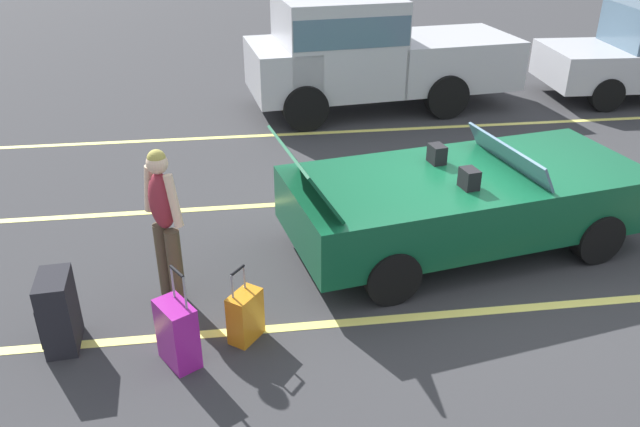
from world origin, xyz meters
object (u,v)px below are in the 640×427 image
suitcase_small_carryon (245,316)px  convertible_car (479,198)px  suitcase_medium_bright (177,334)px  suitcase_large_black (58,312)px  parked_pickup_truck_near (362,51)px  traveler_person (164,218)px

suitcase_small_carryon → convertible_car: bearing=65.4°
convertible_car → suitcase_medium_bright: convertible_car is taller
convertible_car → suitcase_small_carryon: (-2.79, -1.49, -0.34)m
suitcase_large_black → suitcase_small_carryon: (1.70, -0.13, -0.11)m
suitcase_large_black → parked_pickup_truck_near: parked_pickup_truck_near is taller
suitcase_large_black → traveler_person: bearing=-150.0°
convertible_car → suitcase_small_carryon: convertible_car is taller
convertible_car → traveler_person: 3.62m
suitcase_medium_bright → traveler_person: 1.23m
suitcase_medium_bright → suitcase_small_carryon: (0.60, 0.26, -0.06)m
suitcase_medium_bright → suitcase_small_carryon: bearing=172.0°
traveler_person → suitcase_large_black: bearing=175.3°
suitcase_large_black → traveler_person: traveler_person is taller
suitcase_medium_bright → suitcase_small_carryon: 0.66m
suitcase_medium_bright → parked_pickup_truck_near: bearing=-144.7°
traveler_person → parked_pickup_truck_near: parked_pickup_truck_near is taller
suitcase_small_carryon → parked_pickup_truck_near: (2.41, 6.77, 0.85)m
convertible_car → suitcase_small_carryon: size_ratio=5.88×
convertible_car → parked_pickup_truck_near: parked_pickup_truck_near is taller
suitcase_large_black → suitcase_small_carryon: size_ratio=0.98×
convertible_car → suitcase_medium_bright: bearing=-163.4°
suitcase_medium_bright → traveler_person: (-0.13, 1.06, 0.62)m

